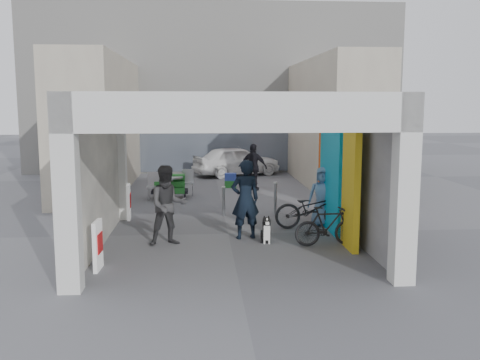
{
  "coord_description": "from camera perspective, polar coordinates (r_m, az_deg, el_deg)",
  "views": [
    {
      "loc": [
        -0.7,
        -13.3,
        3.3
      ],
      "look_at": [
        0.38,
        1.0,
        1.24
      ],
      "focal_mm": 40.0,
      "sensor_mm": 36.0,
      "label": 1
    }
  ],
  "objects": [
    {
      "name": "border_collie",
      "position": [
        12.82,
        2.81,
        -5.52
      ],
      "size": [
        0.25,
        0.49,
        0.67
      ],
      "rotation": [
        0.0,
        0.0,
        -0.13
      ],
      "color": "black",
      "rests_on": "ground"
    },
    {
      "name": "plaza_bldg_left",
      "position": [
        21.16,
        -14.73,
        5.75
      ],
      "size": [
        2.0,
        9.0,
        5.0
      ],
      "primitive_type": "cube",
      "color": "#BCB29B",
      "rests_on": "ground"
    },
    {
      "name": "man_crates",
      "position": [
        20.28,
        1.46,
        1.37
      ],
      "size": [
        1.14,
        0.82,
        1.79
      ],
      "primitive_type": "imported",
      "rotation": [
        0.0,
        0.0,
        2.73
      ],
      "color": "black",
      "rests_on": "ground"
    },
    {
      "name": "ground",
      "position": [
        13.72,
        -1.27,
        -5.75
      ],
      "size": [
        90.0,
        90.0,
        0.0
      ],
      "primitive_type": "plane",
      "color": "#5D5E63",
      "rests_on": "ground"
    },
    {
      "name": "bicycle_front",
      "position": [
        14.35,
        7.7,
        -3.04
      ],
      "size": [
        2.03,
        0.78,
        1.05
      ],
      "primitive_type": "imported",
      "rotation": [
        0.0,
        0.0,
        1.61
      ],
      "color": "black",
      "rests_on": "ground"
    },
    {
      "name": "produce_stand",
      "position": [
        18.8,
        -7.49,
        -0.99
      ],
      "size": [
        1.26,
        0.68,
        0.83
      ],
      "rotation": [
        0.0,
        0.0,
        -0.0
      ],
      "color": "black",
      "rests_on": "ground"
    },
    {
      "name": "man_with_dog",
      "position": [
        13.06,
        0.56,
        -2.07
      ],
      "size": [
        0.8,
        0.61,
        1.95
      ],
      "primitive_type": "imported",
      "rotation": [
        0.0,
        0.0,
        3.35
      ],
      "color": "black",
      "rests_on": "ground"
    },
    {
      "name": "arcade_canopy",
      "position": [
        12.58,
        1.36,
        3.62
      ],
      "size": [
        6.4,
        6.45,
        6.4
      ],
      "color": "silver",
      "rests_on": "ground"
    },
    {
      "name": "bollard_right",
      "position": [
        16.01,
        3.79,
        -1.98
      ],
      "size": [
        0.09,
        0.09,
        0.96
      ],
      "primitive_type": "cylinder",
      "color": "gray",
      "rests_on": "ground"
    },
    {
      "name": "advert_board_near",
      "position": [
        11.07,
        -14.92,
        -6.73
      ],
      "size": [
        0.12,
        0.55,
        1.0
      ],
      "rotation": [
        0.0,
        0.0,
        -0.05
      ],
      "color": "silver",
      "rests_on": "ground"
    },
    {
      "name": "man_back_turned",
      "position": [
        12.6,
        -7.68,
        -2.7
      ],
      "size": [
        1.05,
        0.9,
        1.88
      ],
      "primitive_type": "imported",
      "rotation": [
        0.0,
        0.0,
        0.24
      ],
      "color": "#38383B",
      "rests_on": "ground"
    },
    {
      "name": "bollard_center",
      "position": [
        15.78,
        -1.77,
        -2.3
      ],
      "size": [
        0.09,
        0.09,
        0.87
      ],
      "primitive_type": "cylinder",
      "color": "gray",
      "rests_on": "ground"
    },
    {
      "name": "advert_board_far",
      "position": [
        15.64,
        -11.76,
        -2.29
      ],
      "size": [
        0.13,
        0.55,
        1.0
      ],
      "rotation": [
        0.0,
        0.0,
        0.07
      ],
      "color": "silver",
      "rests_on": "ground"
    },
    {
      "name": "crate_stack",
      "position": [
        21.12,
        -1.02,
        -0.04
      ],
      "size": [
        0.48,
        0.39,
        0.56
      ],
      "rotation": [
        0.0,
        0.0,
        -0.09
      ],
      "color": "#1A5B1F",
      "rests_on": "ground"
    },
    {
      "name": "cafe_set",
      "position": [
        19.02,
        -7.56,
        -0.86
      ],
      "size": [
        1.57,
        1.27,
        0.95
      ],
      "rotation": [
        0.0,
        0.0,
        0.09
      ],
      "color": "#A6A5AA",
      "rests_on": "ground"
    },
    {
      "name": "white_van",
      "position": [
        24.57,
        -0.38,
        2.06
      ],
      "size": [
        4.31,
        2.91,
        1.36
      ],
      "primitive_type": "imported",
      "rotation": [
        0.0,
        0.0,
        1.93
      ],
      "color": "white",
      "rests_on": "ground"
    },
    {
      "name": "plaza_bldg_right",
      "position": [
        21.45,
        9.78,
        5.92
      ],
      "size": [
        2.0,
        9.0,
        5.0
      ],
      "primitive_type": "cube",
      "color": "#BCB29B",
      "rests_on": "ground"
    },
    {
      "name": "man_elderly",
      "position": [
        14.63,
        8.8,
        -1.75
      ],
      "size": [
        0.9,
        0.72,
        1.61
      ],
      "primitive_type": "imported",
      "rotation": [
        0.0,
        0.0,
        -0.29
      ],
      "color": "#5D88B5",
      "rests_on": "ground"
    },
    {
      "name": "bicycle_rear",
      "position": [
        12.65,
        9.32,
        -4.88
      ],
      "size": [
        1.58,
        0.54,
        0.94
      ],
      "primitive_type": "imported",
      "rotation": [
        0.0,
        0.0,
        1.63
      ],
      "color": "black",
      "rests_on": "ground"
    },
    {
      "name": "bollard_left",
      "position": [
        16.14,
        -7.54,
        -1.96
      ],
      "size": [
        0.09,
        0.09,
        0.96
      ],
      "primitive_type": "cylinder",
      "color": "gray",
      "rests_on": "ground"
    },
    {
      "name": "far_building",
      "position": [
        27.31,
        -2.87,
        9.62
      ],
      "size": [
        18.0,
        4.08,
        8.0
      ],
      "color": "silver",
      "rests_on": "ground"
    }
  ]
}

